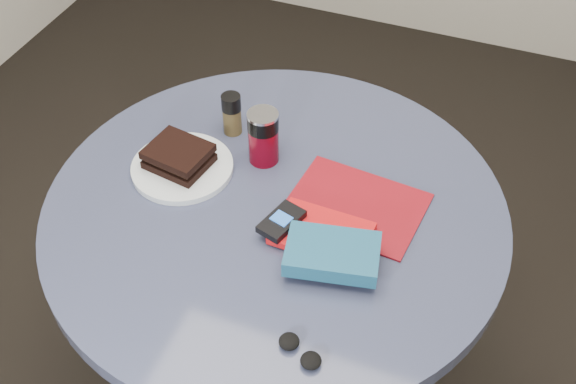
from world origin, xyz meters
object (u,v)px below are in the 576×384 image
(pepper_grinder, at_px, (232,114))
(red_book, at_px, (322,233))
(soda_can, at_px, (263,137))
(table, at_px, (276,254))
(novel, at_px, (332,254))
(plate, at_px, (182,167))
(mp3_player, at_px, (281,221))
(headphones, at_px, (300,351))
(magazine, at_px, (356,205))
(sandwich, at_px, (179,156))

(pepper_grinder, relative_size, red_book, 0.54)
(soda_can, height_order, red_book, soda_can)
(table, relative_size, novel, 5.50)
(plate, height_order, mp3_player, mp3_player)
(novel, xyz_separation_m, headphones, (0.01, -0.21, -0.03))
(pepper_grinder, bearing_deg, magazine, -20.78)
(red_book, bearing_deg, plate, 169.35)
(table, relative_size, magazine, 3.56)
(table, xyz_separation_m, novel, (0.17, -0.12, 0.20))
(mp3_player, relative_size, headphones, 1.11)
(pepper_grinder, bearing_deg, plate, -106.99)
(soda_can, xyz_separation_m, novel, (0.25, -0.25, -0.03))
(headphones, bearing_deg, table, 118.76)
(pepper_grinder, height_order, red_book, pepper_grinder)
(mp3_player, bearing_deg, red_book, 8.73)
(soda_can, relative_size, mp3_player, 1.18)
(magazine, height_order, headphones, headphones)
(pepper_grinder, height_order, mp3_player, pepper_grinder)
(soda_can, relative_size, headphones, 1.31)
(magazine, distance_m, headphones, 0.39)
(table, distance_m, headphones, 0.41)
(novel, distance_m, headphones, 0.21)
(sandwich, xyz_separation_m, red_book, (0.37, -0.08, -0.02))
(sandwich, height_order, mp3_player, sandwich)
(plate, distance_m, soda_can, 0.20)
(novel, bearing_deg, mp3_player, 146.21)
(pepper_grinder, height_order, headphones, pepper_grinder)
(pepper_grinder, relative_size, mp3_player, 0.94)
(table, height_order, pepper_grinder, pepper_grinder)
(table, height_order, novel, novel)
(soda_can, relative_size, red_book, 0.68)
(sandwich, distance_m, headphones, 0.56)
(sandwich, height_order, pepper_grinder, pepper_grinder)
(plate, bearing_deg, mp3_player, -18.37)
(red_book, height_order, mp3_player, mp3_player)
(magazine, bearing_deg, plate, -169.93)
(soda_can, height_order, headphones, soda_can)
(plate, xyz_separation_m, mp3_player, (0.28, -0.09, 0.02))
(plate, relative_size, soda_can, 1.75)
(table, relative_size, pepper_grinder, 9.52)
(novel, bearing_deg, magazine, 80.23)
(magazine, distance_m, red_book, 0.12)
(pepper_grinder, xyz_separation_m, magazine, (0.35, -0.13, -0.05))
(soda_can, height_order, pepper_grinder, soda_can)
(magazine, bearing_deg, headphones, -81.97)
(mp3_player, bearing_deg, novel, -22.27)
(sandwich, height_order, soda_can, soda_can)
(soda_can, bearing_deg, novel, -44.75)
(table, relative_size, plate, 4.36)
(soda_can, bearing_deg, sandwich, -148.85)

